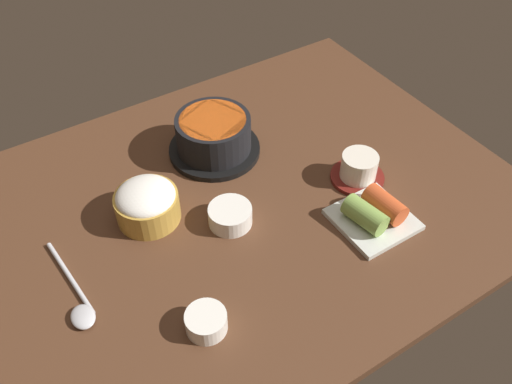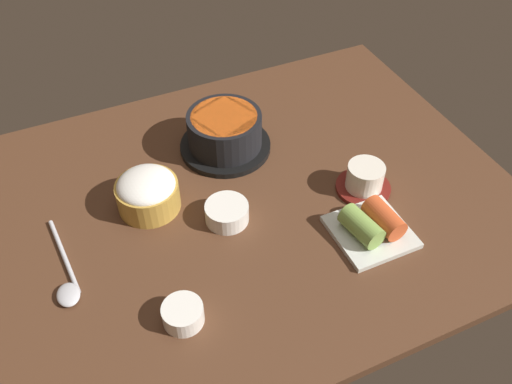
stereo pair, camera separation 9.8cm
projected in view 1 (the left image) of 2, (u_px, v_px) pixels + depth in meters
dining_table at (241, 205)px, 100.90cm from camera, size 100.00×76.00×2.00cm
stone_pot at (214, 136)px, 107.10cm from camera, size 18.29×18.29×8.20cm
rice_bowl at (147, 203)px, 94.75cm from camera, size 11.27×11.27×7.35cm
tea_cup_with_saucer at (359, 169)px, 102.55cm from camera, size 10.30×10.30×5.65cm
banchan_cup_center at (230, 215)px, 95.22cm from camera, size 7.75×7.75×3.46cm
kimchi_plate at (374, 214)px, 95.25cm from camera, size 12.86×12.86×5.06cm
side_bowl_near at (206, 321)px, 80.44cm from camera, size 6.34×6.34×3.25cm
spoon at (78, 303)px, 84.04cm from camera, size 3.72×19.34×1.35cm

